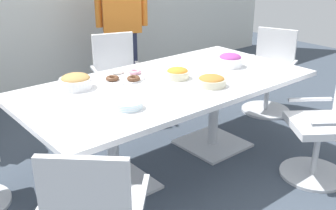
{
  "coord_description": "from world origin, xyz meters",
  "views": [
    {
      "loc": [
        -1.98,
        -2.39,
        1.8
      ],
      "look_at": [
        0.0,
        0.0,
        0.55
      ],
      "focal_mm": 43.34,
      "sensor_mm": 36.0,
      "label": 1
    }
  ],
  "objects": [
    {
      "name": "ground_plane",
      "position": [
        0.0,
        0.0,
        -0.01
      ],
      "size": [
        10.0,
        10.0,
        0.01
      ],
      "primitive_type": "cube",
      "color": "#3D4754"
    },
    {
      "name": "conference_table",
      "position": [
        0.0,
        0.0,
        0.63
      ],
      "size": [
        2.4,
        1.2,
        0.75
      ],
      "color": "white",
      "rests_on": "ground"
    },
    {
      "name": "office_chair_0",
      "position": [
        0.84,
        -0.95,
        0.41
      ],
      "size": [
        0.75,
        0.75,
        0.91
      ],
      "rotation": [
        0.0,
        0.0,
        0.94
      ],
      "color": "silver",
      "rests_on": "ground"
    },
    {
      "name": "office_chair_1",
      "position": [
        1.67,
        0.22,
        0.41
      ],
      "size": [
        0.7,
        0.7,
        0.91
      ],
      "rotation": [
        0.0,
        0.0,
        -4.34
      ],
      "color": "silver",
      "rests_on": "ground"
    },
    {
      "name": "office_chair_2",
      "position": [
        0.22,
        1.09,
        0.41
      ],
      "size": [
        0.68,
        0.68,
        0.91
      ],
      "rotation": [
        0.0,
        0.0,
        -3.46
      ],
      "color": "silver",
      "rests_on": "ground"
    },
    {
      "name": "person_standing_1",
      "position": [
        0.65,
        1.63,
        0.89
      ],
      "size": [
        0.58,
        0.4,
        1.71
      ],
      "rotation": [
        0.0,
        0.0,
        -3.64
      ],
      "color": "#232842",
      "rests_on": "ground"
    },
    {
      "name": "snack_bowl_cookies",
      "position": [
        -0.64,
        0.34,
        0.81
      ],
      "size": [
        0.25,
        0.25,
        0.11
      ],
      "color": "white",
      "rests_on": "conference_table"
    },
    {
      "name": "snack_bowl_pretzels",
      "position": [
        0.2,
        -0.29,
        0.79
      ],
      "size": [
        0.23,
        0.23,
        0.09
      ],
      "color": "beige",
      "rests_on": "conference_table"
    },
    {
      "name": "snack_bowl_chips_orange",
      "position": [
        0.12,
        0.02,
        0.8
      ],
      "size": [
        0.19,
        0.19,
        0.09
      ],
      "color": "beige",
      "rests_on": "conference_table"
    },
    {
      "name": "snack_bowl_candy_mix",
      "position": [
        0.72,
        -0.02,
        0.81
      ],
      "size": [
        0.22,
        0.22,
        0.12
      ],
      "color": "white",
      "rests_on": "conference_table"
    },
    {
      "name": "donut_platter",
      "position": [
        -0.21,
        0.31,
        0.77
      ],
      "size": [
        0.35,
        0.35,
        0.04
      ],
      "color": "white",
      "rests_on": "conference_table"
    },
    {
      "name": "plate_stack",
      "position": [
        -0.56,
        -0.26,
        0.77
      ],
      "size": [
        0.19,
        0.19,
        0.05
      ],
      "color": "white",
      "rests_on": "conference_table"
    }
  ]
}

